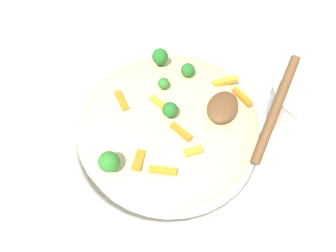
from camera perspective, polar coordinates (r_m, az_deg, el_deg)
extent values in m
plane|color=silver|center=(0.54, 0.00, -4.05)|extent=(2.40, 2.40, 0.00)
cylinder|color=silver|center=(0.53, 0.00, -3.28)|extent=(0.29, 0.29, 0.03)
torus|color=silver|center=(0.51, 0.00, -1.78)|extent=(0.31, 0.31, 0.02)
torus|color=black|center=(0.51, 0.00, -1.50)|extent=(0.30, 0.30, 0.00)
ellipsoid|color=#DBC689|center=(0.48, 0.00, 0.77)|extent=(0.27, 0.26, 0.07)
cube|color=orange|center=(0.41, -0.92, -7.57)|extent=(0.02, 0.03, 0.01)
cube|color=orange|center=(0.49, 12.49, 4.91)|extent=(0.02, 0.03, 0.01)
cube|color=orange|center=(0.41, -4.75, -5.92)|extent=(0.03, 0.02, 0.01)
cube|color=orange|center=(0.45, -1.82, 3.55)|extent=(0.02, 0.03, 0.01)
cube|color=orange|center=(0.50, 9.71, 7.53)|extent=(0.03, 0.03, 0.01)
cube|color=orange|center=(0.47, -7.92, 4.27)|extent=(0.03, 0.03, 0.01)
cube|color=orange|center=(0.43, 2.24, -1.01)|extent=(0.02, 0.03, 0.01)
cube|color=orange|center=(0.42, 4.33, -4.31)|extent=(0.02, 0.02, 0.01)
cylinder|color=#205B1C|center=(0.44, 0.33, 1.84)|extent=(0.01, 0.01, 0.01)
sphere|color=#236B23|center=(0.43, 0.34, 2.79)|extent=(0.02, 0.02, 0.02)
cylinder|color=#205B1C|center=(0.50, 3.14, 8.67)|extent=(0.01, 0.01, 0.01)
sphere|color=#236B23|center=(0.49, 3.20, 9.52)|extent=(0.02, 0.02, 0.02)
cylinder|color=#296820|center=(0.41, -9.76, -6.89)|extent=(0.01, 0.01, 0.01)
sphere|color=#2D7A28|center=(0.40, -10.01, -6.00)|extent=(0.03, 0.03, 0.03)
cylinder|color=#205B1C|center=(0.52, -1.33, 10.66)|extent=(0.01, 0.01, 0.01)
sphere|color=#236B23|center=(0.51, -1.36, 11.73)|extent=(0.02, 0.02, 0.02)
cylinder|color=#296820|center=(0.48, -0.75, 6.57)|extent=(0.01, 0.01, 0.01)
sphere|color=#2D7A28|center=(0.47, -0.76, 7.26)|extent=(0.02, 0.02, 0.02)
ellipsoid|color=brown|center=(0.45, 9.25, 3.21)|extent=(0.06, 0.04, 0.02)
cylinder|color=brown|center=(0.43, 17.84, 2.74)|extent=(0.13, 0.02, 0.07)
cylinder|color=beige|center=(0.60, 22.62, 3.35)|extent=(0.12, 0.12, 0.07)
torus|color=beige|center=(0.57, 23.63, 5.36)|extent=(0.13, 0.13, 0.01)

